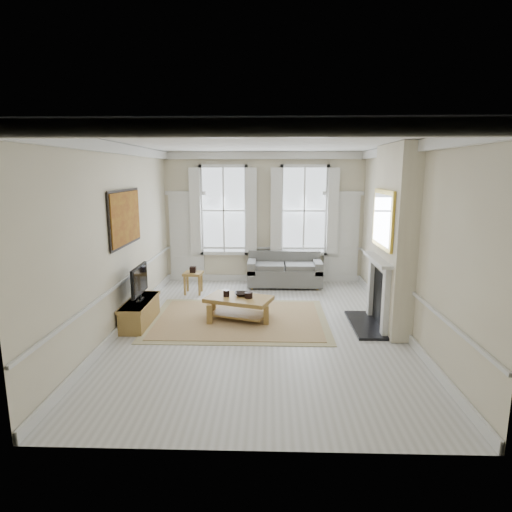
{
  "coord_description": "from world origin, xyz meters",
  "views": [
    {
      "loc": [
        0.14,
        -7.63,
        2.91
      ],
      "look_at": [
        -0.12,
        0.71,
        1.25
      ],
      "focal_mm": 30.0,
      "sensor_mm": 36.0,
      "label": 1
    }
  ],
  "objects_px": {
    "tv_stand": "(140,312)",
    "coffee_table": "(239,301)",
    "sofa": "(284,272)",
    "side_table": "(193,277)"
  },
  "relations": [
    {
      "from": "tv_stand",
      "to": "coffee_table",
      "type": "bearing_deg",
      "value": 8.7
    },
    {
      "from": "sofa",
      "to": "side_table",
      "type": "height_order",
      "value": "sofa"
    },
    {
      "from": "side_table",
      "to": "tv_stand",
      "type": "distance_m",
      "value": 2.25
    },
    {
      "from": "sofa",
      "to": "coffee_table",
      "type": "xyz_separation_m",
      "value": [
        -0.99,
        -2.65,
        0.03
      ]
    },
    {
      "from": "sofa",
      "to": "side_table",
      "type": "distance_m",
      "value": 2.36
    },
    {
      "from": "sofa",
      "to": "side_table",
      "type": "xyz_separation_m",
      "value": [
        -2.23,
        -0.79,
        0.05
      ]
    },
    {
      "from": "coffee_table",
      "to": "tv_stand",
      "type": "relative_size",
      "value": 1.08
    },
    {
      "from": "coffee_table",
      "to": "sofa",
      "type": "bearing_deg",
      "value": 88.47
    },
    {
      "from": "sofa",
      "to": "coffee_table",
      "type": "relative_size",
      "value": 1.32
    },
    {
      "from": "coffee_table",
      "to": "tv_stand",
      "type": "height_order",
      "value": "tv_stand"
    }
  ]
}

